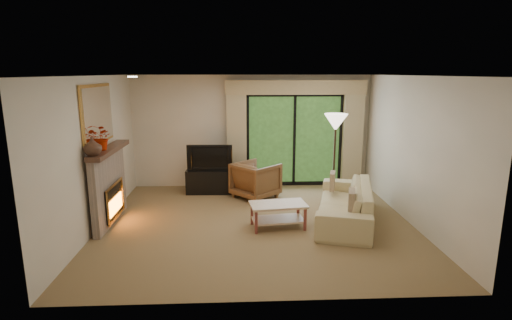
{
  "coord_description": "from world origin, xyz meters",
  "views": [
    {
      "loc": [
        -0.33,
        -6.75,
        2.66
      ],
      "look_at": [
        0.0,
        0.3,
        1.1
      ],
      "focal_mm": 28.0,
      "sensor_mm": 36.0,
      "label": 1
    }
  ],
  "objects_px": {
    "armchair": "(256,180)",
    "coffee_table": "(278,215)",
    "media_console": "(211,181)",
    "sofa": "(345,202)"
  },
  "relations": [
    {
      "from": "armchair",
      "to": "sofa",
      "type": "distance_m",
      "value": 2.13
    },
    {
      "from": "sofa",
      "to": "coffee_table",
      "type": "bearing_deg",
      "value": -61.38
    },
    {
      "from": "media_console",
      "to": "sofa",
      "type": "distance_m",
      "value": 3.16
    },
    {
      "from": "armchair",
      "to": "coffee_table",
      "type": "distance_m",
      "value": 1.77
    },
    {
      "from": "media_console",
      "to": "sofa",
      "type": "relative_size",
      "value": 0.46
    },
    {
      "from": "armchair",
      "to": "sofa",
      "type": "height_order",
      "value": "armchair"
    },
    {
      "from": "media_console",
      "to": "coffee_table",
      "type": "xyz_separation_m",
      "value": [
        1.3,
        -2.15,
        -0.05
      ]
    },
    {
      "from": "media_console",
      "to": "sofa",
      "type": "xyz_separation_m",
      "value": [
        2.55,
        -1.87,
        0.07
      ]
    },
    {
      "from": "sofa",
      "to": "media_console",
      "type": "bearing_deg",
      "value": -110.42
    },
    {
      "from": "media_console",
      "to": "coffee_table",
      "type": "relative_size",
      "value": 1.1
    }
  ]
}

